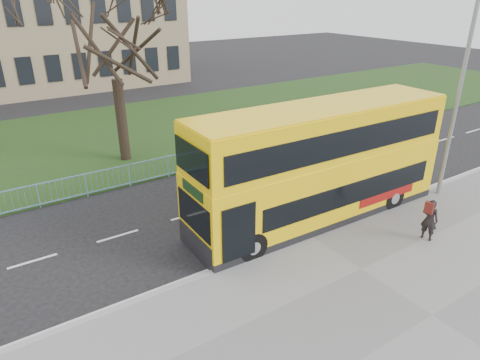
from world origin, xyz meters
name	(u,v)px	position (x,y,z in m)	size (l,w,h in m)	color
ground	(283,220)	(0.00, 0.00, 0.00)	(120.00, 120.00, 0.00)	black
pavement	(432,317)	(0.00, -6.75, 0.06)	(80.00, 10.50, 0.12)	slate
kerb	(309,236)	(0.00, -1.55, 0.07)	(80.00, 0.20, 0.14)	#969699
grass_verge	(148,130)	(0.00, 14.30, 0.04)	(80.00, 15.40, 0.08)	#1F3914
guard_railing	(204,158)	(0.00, 6.60, 0.55)	(40.00, 0.12, 1.10)	#7DBADE
bare_tree	(115,62)	(-3.00, 10.00, 5.22)	(7.20, 7.20, 10.29)	black
civic_building	(1,8)	(-5.00, 35.00, 7.00)	(30.00, 15.00, 14.00)	#917E5C
yellow_bus	(320,161)	(1.31, -0.51, 2.46)	(11.02, 2.87, 4.59)	yellow
pedestrian	(429,220)	(3.43, -4.13, 0.92)	(0.58, 0.38, 1.60)	black
street_lamp	(459,87)	(7.18, -2.06, 4.93)	(1.86, 0.34, 8.77)	gray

